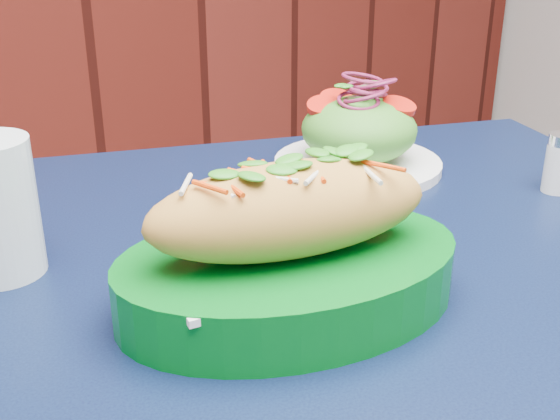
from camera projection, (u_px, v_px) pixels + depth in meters
cafe_table at (363, 348)px, 0.67m from camera, size 1.05×1.05×0.75m
banh_mi_basket at (290, 250)px, 0.56m from camera, size 0.33×0.26×0.13m
salad_plate at (359, 136)px, 0.86m from camera, size 0.21×0.21×0.12m
salt_shaker at (559, 163)px, 0.79m from camera, size 0.03×0.03×0.07m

